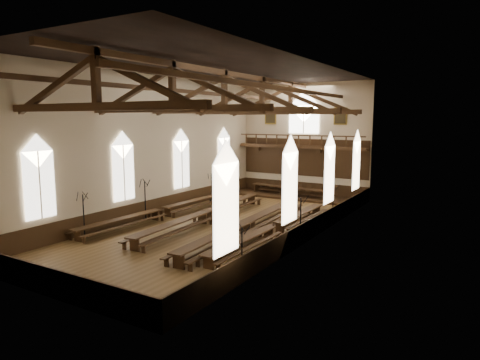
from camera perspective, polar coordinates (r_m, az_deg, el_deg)
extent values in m
plane|color=brown|center=(27.98, -2.01, -6.08)|extent=(26.00, 26.00, 0.00)
plane|color=beige|center=(38.72, 8.51, 5.30)|extent=(12.00, 0.00, 12.00)
plane|color=beige|center=(17.79, -25.49, 1.27)|extent=(12.00, 0.00, 12.00)
plane|color=beige|center=(30.86, -11.48, 4.51)|extent=(0.00, 26.00, 26.00)
plane|color=beige|center=(24.45, 9.84, 3.63)|extent=(0.00, 26.00, 26.00)
plane|color=black|center=(27.30, -2.12, 14.72)|extent=(26.00, 26.00, 0.00)
cube|color=#35210F|center=(39.15, 8.35, -1.15)|extent=(11.90, 0.08, 1.20)
cube|color=#35210F|center=(18.80, -24.55, -12.14)|extent=(11.90, 0.08, 1.20)
cube|color=#35210F|center=(31.41, -11.20, -3.53)|extent=(0.08, 25.90, 1.20)
cube|color=#35210F|center=(25.19, 9.51, -6.39)|extent=(0.08, 25.90, 1.20)
cube|color=silver|center=(25.07, -25.18, -0.61)|extent=(0.05, 1.80, 3.60)
cube|color=silver|center=(24.88, -25.43, 3.49)|extent=(0.05, 1.80, 1.80)
cylinder|color=beige|center=(25.03, -25.13, -0.62)|extent=(0.08, 0.08, 3.60)
cube|color=silver|center=(28.80, -15.26, 0.93)|extent=(0.05, 1.80, 3.60)
cube|color=silver|center=(28.63, -15.40, 4.51)|extent=(0.05, 1.80, 1.80)
cylinder|color=beige|center=(28.77, -15.21, 0.93)|extent=(0.08, 0.08, 3.60)
cube|color=silver|center=(33.20, -7.79, 2.07)|extent=(0.05, 1.80, 3.60)
cube|color=silver|center=(33.06, -7.85, 5.18)|extent=(0.05, 1.80, 1.80)
cylinder|color=beige|center=(33.18, -7.74, 2.07)|extent=(0.08, 0.08, 3.60)
cube|color=silver|center=(38.04, -2.13, 2.92)|extent=(0.05, 1.80, 3.60)
cube|color=silver|center=(37.92, -2.15, 5.63)|extent=(0.05, 1.80, 1.80)
cylinder|color=beige|center=(38.02, -2.08, 2.91)|extent=(0.08, 0.08, 3.60)
cube|color=silver|center=(16.73, -1.85, -3.88)|extent=(0.05, 1.80, 3.60)
cube|color=silver|center=(16.45, -1.88, 2.26)|extent=(0.05, 1.80, 1.80)
cylinder|color=beige|center=(16.75, -1.97, -3.86)|extent=(0.08, 0.08, 3.60)
cube|color=silver|center=(21.93, 6.66, -1.04)|extent=(0.05, 1.80, 3.60)
cube|color=silver|center=(21.71, 6.74, 3.66)|extent=(0.05, 1.80, 1.80)
cylinder|color=beige|center=(21.94, 6.57, -1.03)|extent=(0.08, 0.08, 3.60)
cube|color=silver|center=(27.46, 11.83, 0.70)|extent=(0.05, 1.80, 3.60)
cube|color=silver|center=(27.29, 11.94, 4.45)|extent=(0.05, 1.80, 1.80)
cylinder|color=beige|center=(27.47, 11.75, 0.71)|extent=(0.08, 0.08, 3.60)
cube|color=silver|center=(33.15, 15.24, 1.85)|extent=(0.05, 1.80, 3.60)
cube|color=silver|center=(33.01, 15.36, 4.96)|extent=(0.05, 1.80, 1.80)
cylinder|color=beige|center=(33.16, 15.17, 1.86)|extent=(0.08, 0.08, 3.60)
cube|color=white|center=(38.59, 8.51, 7.96)|extent=(2.80, 0.05, 2.40)
cube|color=white|center=(38.60, 8.54, 9.75)|extent=(2.80, 0.05, 2.80)
cylinder|color=beige|center=(38.55, 8.48, 7.96)|extent=(0.10, 0.10, 2.40)
cube|color=#3C2713|center=(38.16, 8.11, 4.36)|extent=(11.80, 1.20, 0.20)
cube|color=#35210F|center=(38.78, 8.42, 3.01)|extent=(11.80, 0.10, 3.30)
cube|color=#3C2713|center=(37.61, 7.82, 5.92)|extent=(11.60, 0.12, 0.10)
cube|color=#3C2713|center=(37.65, 7.80, 4.55)|extent=(11.60, 0.12, 0.10)
cube|color=#3C2713|center=(40.48, 2.43, 4.30)|extent=(0.35, 0.40, 0.50)
cube|color=#3C2713|center=(39.14, 6.31, 4.12)|extent=(0.35, 0.40, 0.50)
cube|color=#3C2713|center=(38.00, 10.43, 3.92)|extent=(0.35, 0.40, 0.50)
cube|color=#3C2713|center=(37.06, 14.78, 3.68)|extent=(0.35, 0.40, 0.50)
cube|color=brown|center=(39.97, 4.10, 8.47)|extent=(1.15, 0.06, 1.45)
cube|color=black|center=(39.94, 4.07, 8.47)|extent=(0.95, 0.04, 1.25)
cube|color=brown|center=(37.46, 13.24, 8.29)|extent=(1.15, 0.06, 1.45)
cube|color=black|center=(37.42, 13.22, 8.29)|extent=(0.95, 0.04, 1.25)
cube|color=#3C2713|center=(19.51, -18.51, 9.25)|extent=(11.70, 0.35, 0.35)
cube|color=#3C2713|center=(19.59, -18.69, 13.05)|extent=(0.30, 0.30, 2.40)
cube|color=#3C2713|center=(21.81, -23.66, 11.21)|extent=(5.44, 0.26, 2.40)
cube|color=#3C2713|center=(17.49, -12.33, 12.61)|extent=(5.44, 0.26, 2.40)
cube|color=#3C2713|center=(23.09, -8.95, 9.34)|extent=(11.70, 0.35, 0.35)
cube|color=#3C2713|center=(23.16, -9.03, 12.56)|extent=(0.30, 0.30, 2.40)
cube|color=#3C2713|center=(25.07, -14.16, 11.16)|extent=(5.44, 0.26, 2.40)
cube|color=#3C2713|center=(21.41, -2.94, 11.94)|extent=(5.44, 0.26, 2.40)
cube|color=#3C2713|center=(27.13, -2.09, 9.25)|extent=(11.70, 0.35, 0.35)
cube|color=#3C2713|center=(27.18, -2.11, 11.99)|extent=(0.30, 0.30, 2.40)
cube|color=#3C2713|center=(28.82, -7.00, 10.93)|extent=(5.44, 0.26, 2.40)
cube|color=#3C2713|center=(25.70, 3.40, 11.31)|extent=(5.44, 0.26, 2.40)
cube|color=#3C2713|center=(31.44, 2.94, 9.10)|extent=(11.70, 0.35, 0.35)
cube|color=#3C2713|center=(31.48, 2.96, 11.47)|extent=(0.30, 0.30, 2.40)
cube|color=#3C2713|center=(32.91, -1.56, 10.64)|extent=(5.44, 0.26, 2.40)
cube|color=#3C2713|center=(30.22, 7.87, 10.78)|extent=(5.44, 0.26, 2.40)
cube|color=#3C2713|center=(35.93, 6.73, 8.94)|extent=(11.70, 0.35, 0.35)
cube|color=#3C2713|center=(35.97, 6.77, 11.01)|extent=(0.30, 0.30, 2.40)
cube|color=#3C2713|center=(37.23, 2.65, 10.35)|extent=(5.44, 0.26, 2.40)
cube|color=#3C2713|center=(34.87, 11.15, 10.35)|extent=(5.44, 0.26, 2.40)
cube|color=#3C2713|center=(29.14, -7.77, 11.67)|extent=(0.25, 25.70, 0.25)
cube|color=#3C2713|center=(25.51, 4.38, 12.22)|extent=(0.25, 25.70, 0.25)
cube|color=#3C2713|center=(27.26, -2.12, 14.09)|extent=(0.30, 25.70, 0.30)
cube|color=#3C2713|center=(27.66, -15.50, -5.07)|extent=(0.94, 6.85, 0.08)
cube|color=#3C2713|center=(25.80, -20.44, -7.09)|extent=(0.58, 0.10, 0.65)
cube|color=#3C2713|center=(29.87, -11.19, -4.67)|extent=(0.58, 0.10, 0.65)
cube|color=#3C2713|center=(27.76, -15.46, -5.97)|extent=(0.31, 6.05, 0.08)
cube|color=#3C2713|center=(28.17, -16.29, -5.46)|extent=(0.53, 6.84, 0.06)
cube|color=#3C2713|center=(26.28, -21.30, -7.16)|extent=(0.22, 0.08, 0.38)
cube|color=#3C2713|center=(30.36, -11.95, -4.75)|extent=(0.22, 0.08, 0.38)
cube|color=#3C2713|center=(27.28, -14.63, -5.83)|extent=(0.53, 6.84, 0.06)
cube|color=#3C2713|center=(25.33, -19.69, -7.65)|extent=(0.22, 0.08, 0.38)
cube|color=#3C2713|center=(29.53, -10.28, -5.07)|extent=(0.22, 0.08, 0.38)
cube|color=#3C2713|center=(33.06, -6.18, -2.67)|extent=(0.94, 6.85, 0.08)
cube|color=#3C2713|center=(30.79, -9.63, -4.24)|extent=(0.58, 0.10, 0.65)
cube|color=#3C2713|center=(35.58, -3.19, -2.46)|extent=(0.58, 0.10, 0.65)
cube|color=#3C2713|center=(33.15, -6.17, -3.43)|extent=(0.31, 6.05, 0.08)
cube|color=#3C2713|center=(33.49, -6.98, -3.03)|extent=(0.53, 6.84, 0.06)
cube|color=#3C2713|center=(31.19, -10.50, -4.36)|extent=(0.22, 0.08, 0.38)
cube|color=#3C2713|center=(36.00, -3.92, -2.56)|extent=(0.22, 0.08, 0.38)
cube|color=#3C2713|center=(32.74, -5.36, -3.27)|extent=(0.53, 6.84, 0.06)
cube|color=#3C2713|center=(30.38, -8.84, -4.66)|extent=(0.22, 0.08, 0.38)
cube|color=#3C2713|center=(35.30, -2.35, -2.76)|extent=(0.22, 0.08, 0.38)
cube|color=#3C2713|center=(25.85, -9.45, -5.68)|extent=(1.20, 7.41, 0.08)
cube|color=#3C2713|center=(23.62, -14.70, -8.17)|extent=(0.63, 0.12, 0.71)
cube|color=#3C2713|center=(28.48, -5.09, -5.12)|extent=(0.63, 0.12, 0.71)
cube|color=#3C2713|center=(25.97, -9.43, -6.72)|extent=(0.49, 6.53, 0.08)
cube|color=#3C2713|center=(26.31, -10.58, -6.15)|extent=(0.76, 7.38, 0.06)
cube|color=#3C2713|center=(24.05, -15.94, -8.28)|extent=(0.24, 0.09, 0.41)
cube|color=#3C2713|center=(28.90, -6.13, -5.24)|extent=(0.24, 0.09, 0.41)
cube|color=#3C2713|center=(25.55, -8.25, -6.52)|extent=(0.76, 7.38, 0.06)
cube|color=#3C2713|center=(23.20, -13.56, -8.80)|extent=(0.24, 0.09, 0.41)
cube|color=#3C2713|center=(28.22, -3.90, -5.54)|extent=(0.24, 0.09, 0.41)
cube|color=#3C2713|center=(31.70, -0.76, -2.99)|extent=(1.20, 7.41, 0.08)
cube|color=#3C2713|center=(29.08, -4.21, -4.83)|extent=(0.63, 0.12, 0.71)
cube|color=#3C2713|center=(34.60, 2.13, -2.71)|extent=(0.63, 0.12, 0.71)
cube|color=#3C2713|center=(31.80, -0.76, -3.84)|extent=(0.49, 6.53, 0.08)
cube|color=#3C2713|center=(32.07, -1.79, -3.42)|extent=(0.76, 7.38, 0.06)
cube|color=#3C2713|center=(29.41, -5.36, -4.99)|extent=(0.24, 0.09, 0.41)
cube|color=#3C2713|center=(34.95, 1.20, -2.84)|extent=(0.24, 0.09, 0.41)
cube|color=#3C2713|center=(31.47, 0.29, -3.64)|extent=(0.76, 7.38, 0.06)
cube|color=#3C2713|center=(28.74, -3.15, -5.28)|extent=(0.24, 0.09, 0.41)
cube|color=#3C2713|center=(34.40, 3.16, -3.03)|extent=(0.24, 0.09, 0.41)
cube|color=#3C2713|center=(22.99, -3.59, -7.29)|extent=(1.16, 7.58, 0.09)
cube|color=#3C2713|center=(20.53, -9.04, -10.48)|extent=(0.65, 0.12, 0.72)
cube|color=#3C2713|center=(25.87, 0.71, -6.44)|extent=(0.65, 0.12, 0.72)
cube|color=#3C2713|center=(23.13, -3.58, -8.47)|extent=(0.44, 6.68, 0.09)
cube|color=#3C2713|center=(23.42, -4.99, -7.81)|extent=(0.71, 7.56, 0.06)
cube|color=#3C2713|center=(20.93, -10.62, -10.59)|extent=(0.25, 0.09, 0.42)
cube|color=#3C2713|center=(26.25, -0.54, -6.56)|extent=(0.25, 0.09, 0.42)
cube|color=#3C2713|center=(22.75, -2.13, -8.27)|extent=(0.71, 7.56, 0.06)
cube|color=#3C2713|center=(20.16, -7.58, -11.25)|extent=(0.25, 0.09, 0.42)
cube|color=#3C2713|center=(25.67, 2.11, -6.91)|extent=(0.25, 0.09, 0.42)
cube|color=#3C2713|center=(29.21, 4.68, -3.95)|extent=(1.16, 7.58, 0.09)
cube|color=#3C2713|center=(26.38, 1.38, -6.15)|extent=(0.65, 0.12, 0.72)
cube|color=#3C2713|center=(32.31, 7.34, -3.54)|extent=(0.65, 0.12, 0.72)
cube|color=#3C2713|center=(29.32, 4.67, -4.90)|extent=(0.44, 6.68, 0.09)
cube|color=#3C2713|center=(29.54, 3.47, -4.42)|extent=(0.71, 7.56, 0.06)
cube|color=#3C2713|center=(26.66, 0.02, -6.33)|extent=(0.25, 0.09, 0.42)
cube|color=#3C2713|center=(32.63, 6.27, -3.68)|extent=(0.25, 0.09, 0.42)
cube|color=#3C2713|center=(29.03, 5.89, -4.67)|extent=(0.71, 7.56, 0.06)
cube|color=#3C2713|center=(26.09, 2.64, -6.67)|extent=(0.25, 0.09, 0.42)
cube|color=#3C2713|center=(32.17, 8.49, -3.89)|extent=(0.25, 0.09, 0.42)
cube|color=#3C2713|center=(22.35, 0.36, -7.99)|extent=(0.74, 6.58, 0.08)
cube|color=#3C2713|center=(20.09, -4.02, -10.96)|extent=(0.56, 0.08, 0.63)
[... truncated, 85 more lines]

